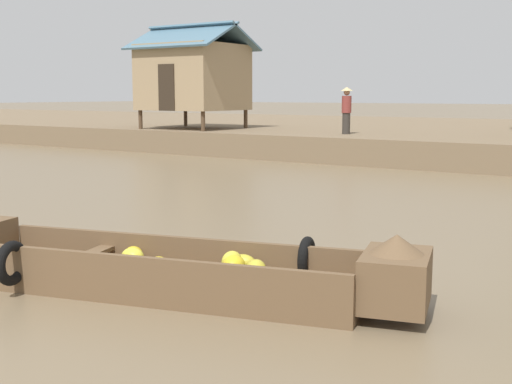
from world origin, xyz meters
TOP-DOWN VIEW (x-y plane):
  - ground_plane at (0.00, 10.00)m, footprint 300.00×300.00m
  - banana_boat at (0.97, 4.72)m, footprint 6.07×2.59m
  - stilt_house_left at (-11.34, 20.53)m, footprint 4.34×3.76m
  - vendor_person at (-4.40, 20.54)m, footprint 0.44×0.44m

SIDE VIEW (x-z plane):
  - ground_plane at x=0.00m, z-range 0.00..0.00m
  - banana_boat at x=0.97m, z-range -0.14..0.74m
  - vendor_person at x=-4.40m, z-range 0.98..2.64m
  - stilt_house_left at x=-11.34m, z-range 0.93..5.14m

